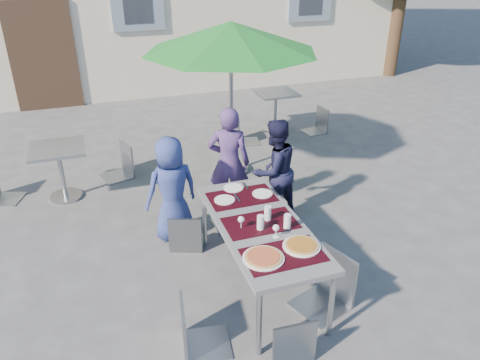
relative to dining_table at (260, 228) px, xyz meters
name	(u,v)px	position (x,y,z in m)	size (l,w,h in m)	color
ground	(273,327)	(-0.09, -0.61, -0.70)	(90.00, 90.00, 0.00)	#474749
dining_table	(260,228)	(0.00, 0.00, 0.00)	(0.80, 1.85, 0.76)	#4B4A50
pizza_near_left	(263,257)	(-0.19, -0.55, 0.07)	(0.37, 0.37, 0.03)	white
pizza_near_right	(302,245)	(0.20, -0.49, 0.07)	(0.34, 0.34, 0.03)	white
glassware	(269,220)	(0.05, -0.09, 0.13)	(0.48, 0.37, 0.15)	silver
place_settings	(241,194)	(0.01, 0.61, 0.06)	(0.69, 0.45, 0.01)	white
child_0	(172,189)	(-0.64, 1.18, -0.06)	(0.62, 0.41, 1.28)	navy
child_1	(229,163)	(0.16, 1.48, 0.03)	(0.53, 0.35, 1.45)	#4A3268
child_2	(274,170)	(0.66, 1.21, -0.03)	(0.64, 0.37, 1.33)	#171733
chair_0	(185,211)	(-0.56, 0.88, -0.20)	(0.49, 0.49, 0.85)	gray
chair_1	(231,193)	(0.06, 1.10, -0.19)	(0.39, 0.40, 0.87)	gray
chair_2	(262,187)	(0.39, 0.93, -0.08)	(0.57, 0.57, 1.04)	gray
chair_3	(193,299)	(-0.83, -0.61, -0.16)	(0.47, 0.46, 0.92)	gray
chair_4	(333,251)	(0.55, -0.47, -0.09)	(0.59, 0.58, 1.03)	gray
chair_5	(301,329)	(-0.11, -1.17, -0.20)	(0.40, 0.41, 0.86)	gray
patio_umbrella	(231,38)	(0.58, 2.66, 1.32)	(2.48, 2.48, 2.24)	#A3A5AB
cafe_table_0	(60,163)	(-1.88, 2.62, -0.17)	(0.71, 0.71, 0.76)	#A3A5AB
bg_chair_r_0	(119,141)	(-1.05, 3.07, -0.14)	(0.53, 0.53, 0.96)	gray
cafe_table_1	(275,104)	(1.90, 4.08, -0.18)	(0.70, 0.70, 0.75)	#A3A5AB
bg_chair_l_1	(243,114)	(1.12, 3.70, -0.17)	(0.47, 0.47, 0.90)	gray
bg_chair_r_1	(319,106)	(2.64, 3.76, -0.20)	(0.42, 0.42, 0.85)	gray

